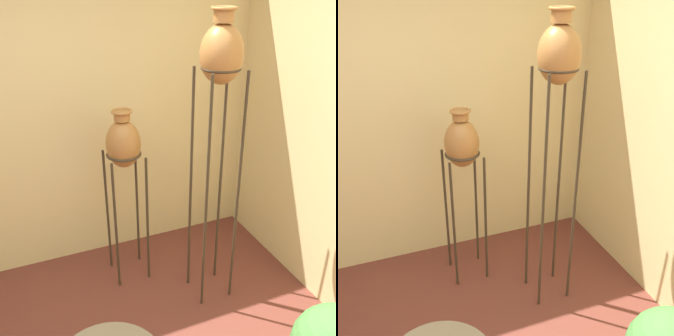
% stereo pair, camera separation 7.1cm
% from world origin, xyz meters
% --- Properties ---
extents(wall_back, '(7.65, 0.06, 2.70)m').
position_xyz_m(wall_back, '(0.00, 1.85, 1.35)').
color(wall_back, beige).
rests_on(wall_back, ground_plane).
extents(vase_stand_tall, '(0.27, 0.27, 2.12)m').
position_xyz_m(vase_stand_tall, '(1.08, 0.96, 1.78)').
color(vase_stand_tall, '#382D1E').
rests_on(vase_stand_tall, ground_plane).
extents(vase_stand_medium, '(0.27, 0.27, 1.44)m').
position_xyz_m(vase_stand_medium, '(0.56, 1.40, 1.15)').
color(vase_stand_medium, '#382D1E').
rests_on(vase_stand_medium, ground_plane).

